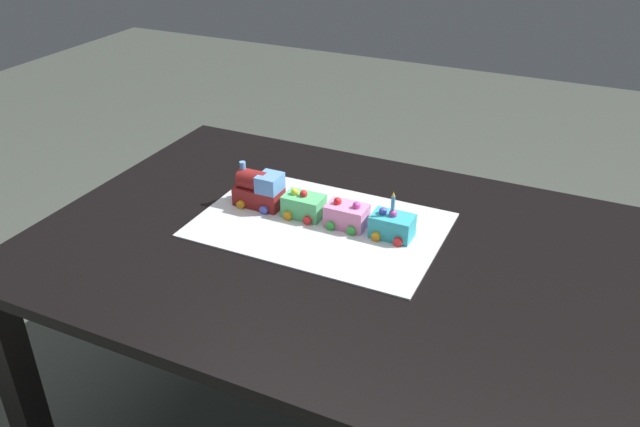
# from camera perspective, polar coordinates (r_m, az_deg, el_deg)

# --- Properties ---
(dining_table) EXTENTS (1.40, 1.00, 0.74)m
(dining_table) POSITION_cam_1_polar(r_m,az_deg,el_deg) (1.59, 0.79, -5.76)
(dining_table) COLOR black
(dining_table) RESTS_ON ground
(cake_board) EXTENTS (0.60, 0.40, 0.00)m
(cake_board) POSITION_cam_1_polar(r_m,az_deg,el_deg) (1.60, 0.00, -1.00)
(cake_board) COLOR silver
(cake_board) RESTS_ON dining_table
(cake_locomotive) EXTENTS (0.14, 0.08, 0.12)m
(cake_locomotive) POSITION_cam_1_polar(r_m,az_deg,el_deg) (1.67, -5.44, 2.16)
(cake_locomotive) COLOR maroon
(cake_locomotive) RESTS_ON cake_board
(cake_car_tanker_mint_green) EXTENTS (0.10, 0.08, 0.07)m
(cake_car_tanker_mint_green) POSITION_cam_1_polar(r_m,az_deg,el_deg) (1.62, -1.47, 0.71)
(cake_car_tanker_mint_green) COLOR #59CC7A
(cake_car_tanker_mint_green) RESTS_ON cake_board
(cake_car_flatbed_bubblegum) EXTENTS (0.10, 0.08, 0.07)m
(cake_car_flatbed_bubblegum) POSITION_cam_1_polar(r_m,az_deg,el_deg) (1.58, 2.39, -0.17)
(cake_car_flatbed_bubblegum) COLOR pink
(cake_car_flatbed_bubblegum) RESTS_ON cake_board
(cake_car_gondola_turquoise) EXTENTS (0.10, 0.08, 0.07)m
(cake_car_gondola_turquoise) POSITION_cam_1_polar(r_m,az_deg,el_deg) (1.54, 6.41, -1.08)
(cake_car_gondola_turquoise) COLOR #38B7C6
(cake_car_gondola_turquoise) RESTS_ON cake_board
(birthday_candle) EXTENTS (0.01, 0.01, 0.05)m
(birthday_candle) POSITION_cam_1_polar(r_m,az_deg,el_deg) (1.51, 6.51, 1.11)
(birthday_candle) COLOR #4CA5E5
(birthday_candle) RESTS_ON cake_car_gondola_turquoise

